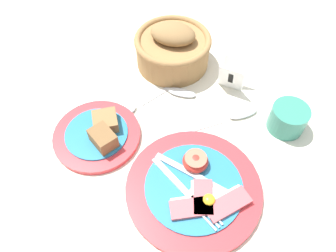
% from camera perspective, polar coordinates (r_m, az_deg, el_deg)
% --- Properties ---
extents(ground_plane, '(3.00, 3.00, 0.00)m').
position_cam_1_polar(ground_plane, '(0.69, -1.39, -6.01)').
color(ground_plane, beige).
extents(breakfast_plate, '(0.27, 0.27, 0.04)m').
position_cam_1_polar(breakfast_plate, '(0.65, 4.73, -10.63)').
color(breakfast_plate, red).
rests_on(breakfast_plate, ground_plane).
extents(bread_plate, '(0.19, 0.19, 0.05)m').
position_cam_1_polar(bread_plate, '(0.72, -11.99, -1.35)').
color(bread_plate, red).
rests_on(bread_plate, ground_plane).
extents(sugar_cup, '(0.08, 0.08, 0.06)m').
position_cam_1_polar(sugar_cup, '(0.75, 20.21, 1.33)').
color(sugar_cup, '#337F6B').
rests_on(sugar_cup, ground_plane).
extents(bread_basket, '(0.19, 0.19, 0.11)m').
position_cam_1_polar(bread_basket, '(0.84, 0.82, 13.45)').
color(bread_basket, olive).
rests_on(bread_basket, ground_plane).
extents(number_card, '(0.07, 0.05, 0.07)m').
position_cam_1_polar(number_card, '(0.80, 11.14, 8.62)').
color(number_card, white).
rests_on(number_card, ground_plane).
extents(teaspoon_by_saucer, '(0.08, 0.19, 0.01)m').
position_cam_1_polar(teaspoon_by_saucer, '(0.76, -6.11, 3.19)').
color(teaspoon_by_saucer, silver).
rests_on(teaspoon_by_saucer, ground_plane).
extents(teaspoon_near_cup, '(0.19, 0.08, 0.01)m').
position_cam_1_polar(teaspoon_near_cup, '(0.79, 4.31, 5.39)').
color(teaspoon_near_cup, silver).
rests_on(teaspoon_near_cup, ground_plane).
extents(teaspoon_stray, '(0.13, 0.17, 0.01)m').
position_cam_1_polar(teaspoon_stray, '(0.76, 11.13, 1.60)').
color(teaspoon_stray, silver).
rests_on(teaspoon_stray, ground_plane).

